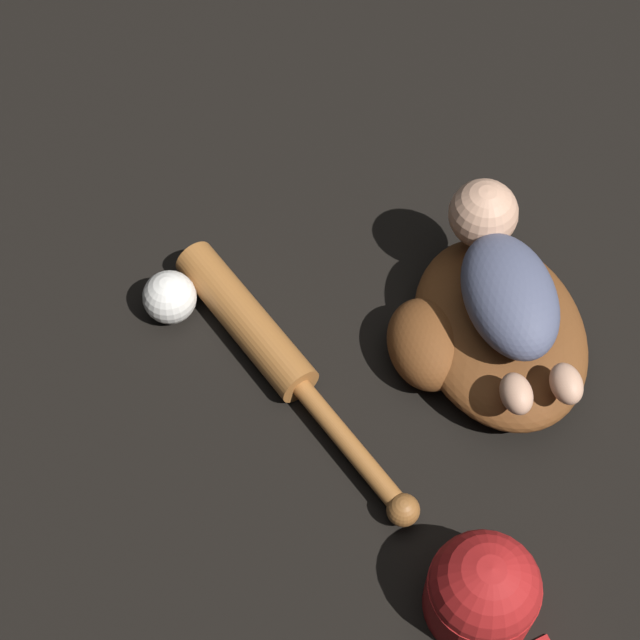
# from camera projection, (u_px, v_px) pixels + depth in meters

# --- Properties ---
(ground_plane) EXTENTS (6.00, 6.00, 0.00)m
(ground_plane) POSITION_uv_depth(u_px,v_px,m) (488.00, 329.00, 1.48)
(ground_plane) COLOR black
(baseball_glove) EXTENTS (0.31, 0.28, 0.09)m
(baseball_glove) POSITION_uv_depth(u_px,v_px,m) (490.00, 333.00, 1.43)
(baseball_glove) COLOR brown
(baseball_glove) RESTS_ON ground
(baby_figure) EXTENTS (0.33, 0.12, 0.09)m
(baby_figure) POSITION_uv_depth(u_px,v_px,m) (506.00, 277.00, 1.37)
(baby_figure) COLOR #4C516B
(baby_figure) RESTS_ON baseball_glove
(baseball_bat) EXTENTS (0.47, 0.22, 0.06)m
(baseball_bat) POSITION_uv_depth(u_px,v_px,m) (268.00, 347.00, 1.43)
(baseball_bat) COLOR #9E602D
(baseball_bat) RESTS_ON ground
(baseball) EXTENTS (0.07, 0.07, 0.07)m
(baseball) POSITION_uv_depth(u_px,v_px,m) (170.00, 297.00, 1.46)
(baseball) COLOR white
(baseball) RESTS_ON ground
(baseball_cap) EXTENTS (0.19, 0.14, 0.13)m
(baseball_cap) POSITION_uv_depth(u_px,v_px,m) (484.00, 592.00, 1.23)
(baseball_cap) COLOR maroon
(baseball_cap) RESTS_ON ground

